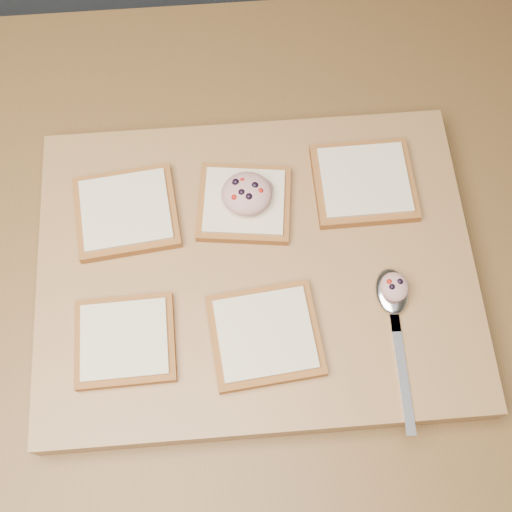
{
  "coord_description": "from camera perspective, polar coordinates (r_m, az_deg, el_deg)",
  "views": [
    {
      "loc": [
        0.13,
        -0.36,
        1.7
      ],
      "look_at": [
        0.15,
        -0.07,
        0.97
      ],
      "focal_mm": 45.0,
      "sensor_mm": 36.0,
      "label": 1
    }
  ],
  "objects": [
    {
      "name": "bread_near_left",
      "position": [
        0.78,
        -11.57,
        -7.37
      ],
      "size": [
        0.12,
        0.11,
        0.02
      ],
      "color": "#A25A29",
      "rests_on": "cutting_board"
    },
    {
      "name": "bread_far_left",
      "position": [
        0.84,
        -11.45,
        3.87
      ],
      "size": [
        0.14,
        0.13,
        0.02
      ],
      "color": "#A25A29",
      "rests_on": "cutting_board"
    },
    {
      "name": "island_counter",
      "position": [
        1.3,
        -7.02,
        -6.28
      ],
      "size": [
        2.0,
        0.8,
        0.9
      ],
      "color": "slate",
      "rests_on": "ground"
    },
    {
      "name": "spoon",
      "position": [
        0.8,
        12.1,
        -4.11
      ],
      "size": [
        0.04,
        0.2,
        0.01
      ],
      "color": "silver",
      "rests_on": "cutting_board"
    },
    {
      "name": "tuna_salad_dollop",
      "position": [
        0.81,
        -0.84,
        5.59
      ],
      "size": [
        0.06,
        0.06,
        0.03
      ],
      "color": "tan",
      "rests_on": "bread_far_center"
    },
    {
      "name": "ground",
      "position": [
        1.74,
        -5.3,
        -10.36
      ],
      "size": [
        4.0,
        4.0,
        0.0
      ],
      "primitive_type": "plane",
      "color": "#515459",
      "rests_on": "ground"
    },
    {
      "name": "spoon_salad",
      "position": [
        0.79,
        12.19,
        -2.69
      ],
      "size": [
        0.03,
        0.04,
        0.02
      ],
      "color": "tan",
      "rests_on": "spoon"
    },
    {
      "name": "cutting_board",
      "position": [
        0.83,
        0.0,
        -1.17
      ],
      "size": [
        0.55,
        0.42,
        0.04
      ],
      "primitive_type": "cube",
      "color": "#A77347",
      "rests_on": "island_counter"
    },
    {
      "name": "bread_far_right",
      "position": [
        0.86,
        9.57,
        6.47
      ],
      "size": [
        0.13,
        0.12,
        0.02
      ],
      "color": "#A25A29",
      "rests_on": "cutting_board"
    },
    {
      "name": "bread_far_center",
      "position": [
        0.83,
        -1.05,
        4.72
      ],
      "size": [
        0.13,
        0.12,
        0.02
      ],
      "color": "#A25A29",
      "rests_on": "cutting_board"
    },
    {
      "name": "bread_near_center",
      "position": [
        0.77,
        0.81,
        -7.06
      ],
      "size": [
        0.14,
        0.13,
        0.02
      ],
      "color": "#A25A29",
      "rests_on": "cutting_board"
    }
  ]
}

